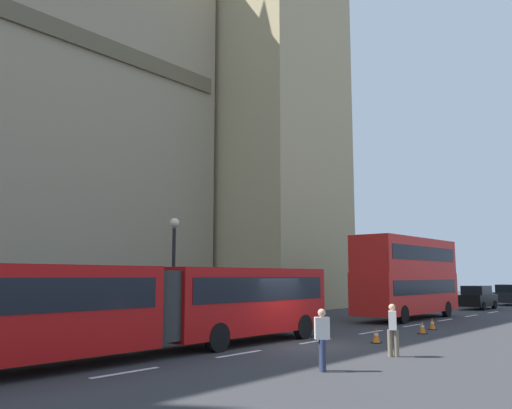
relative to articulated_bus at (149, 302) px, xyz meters
name	(u,v)px	position (x,y,z in m)	size (l,w,h in m)	color
ground_plane	(296,345)	(5.48, -1.99, -1.75)	(160.00, 160.00, 0.00)	#333335
lane_centre_marking	(371,332)	(11.45, -1.99, -1.74)	(39.00, 0.16, 0.01)	silver
articulated_bus	(149,302)	(0.00, 0.00, 0.00)	(17.37, 2.54, 2.90)	#B20F0F
double_decker_bus	(407,274)	(19.99, 0.00, 0.96)	(10.06, 2.54, 4.90)	red
sedan_lead	(478,298)	(32.91, 0.02, -0.83)	(4.40, 1.86, 1.85)	black
sedan_trailing	(510,295)	(41.25, -0.14, -0.83)	(4.40, 1.86, 1.85)	black
traffic_cone_west	(376,336)	(7.90, -4.12, -1.46)	(0.36, 0.36, 0.58)	black
traffic_cone_middle	(422,327)	(12.34, -4.11, -1.46)	(0.36, 0.36, 0.58)	black
traffic_cone_east	(432,324)	(14.49, -3.70, -1.46)	(0.36, 0.36, 0.58)	black
street_lamp	(174,266)	(4.96, 4.51, 1.31)	(0.44, 0.44, 5.27)	black
pedestrian_near_cones	(322,337)	(1.26, -5.95, -0.83)	(0.45, 0.46, 1.69)	#262D4C
pedestrian_by_kerb	(393,328)	(4.99, -6.25, -0.83)	(0.47, 0.40, 1.69)	#726651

